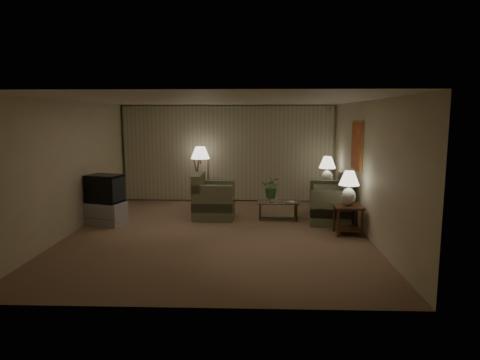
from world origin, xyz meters
The scene contains 16 objects.
ground centered at (0.00, 0.00, 0.00)m, with size 7.00×7.00×0.00m, color #8D644E.
room_shell centered at (0.02, 1.51, 1.75)m, with size 6.04×7.02×2.72m.
sofa centered at (2.50, 1.32, 0.39)m, with size 1.98×1.30×0.79m.
armchair centered at (-0.20, 1.33, 0.41)m, with size 1.01×0.96×0.83m.
side_table_near centered at (2.65, -0.03, 0.41)m, with size 0.56×0.56×0.60m.
side_table_far centered at (2.65, 2.57, 0.40)m, with size 0.51×0.43×0.60m.
table_lamp_near centered at (2.65, -0.03, 1.02)m, with size 0.41×0.41×0.71m.
table_lamp_far centered at (2.65, 2.57, 1.05)m, with size 0.44×0.44×0.75m.
coffee_table centered at (1.30, 1.22, 0.27)m, with size 0.97×0.53×0.41m.
tv_cabinet centered at (-2.55, 0.62, 0.25)m, with size 0.94×0.74×0.50m, color #A1A1A3.
crt_tv centered at (-2.55, 0.62, 0.81)m, with size 0.84×0.70×0.61m, color black.
floor_lamp centered at (-0.71, 2.87, 0.82)m, with size 0.51×0.51×1.57m.
ottoman centered at (-0.59, 2.34, 0.19)m, with size 0.56×0.56×0.38m, color #B2533C.
vase centered at (1.15, 1.22, 0.49)m, with size 0.15×0.15×0.15m, color white.
flowers centered at (1.15, 1.22, 0.81)m, with size 0.43×0.38×0.48m, color #3B7232.
book centered at (1.55, 1.12, 0.42)m, with size 0.17×0.23×0.02m, color olive.
Camera 1 is at (0.76, -8.56, 2.39)m, focal length 32.00 mm.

